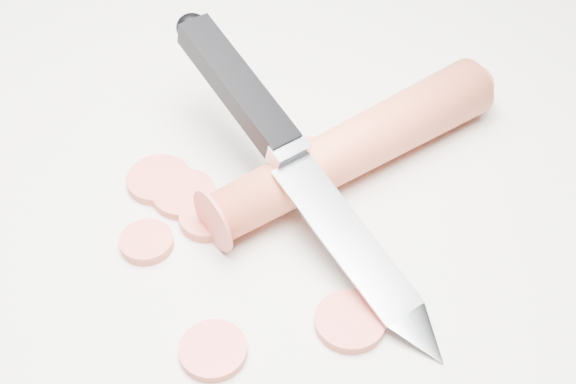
% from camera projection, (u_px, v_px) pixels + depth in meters
% --- Properties ---
extents(ground, '(2.40, 2.40, 0.00)m').
position_uv_depth(ground, '(290.00, 196.00, 0.49)').
color(ground, beige).
rests_on(ground, ground).
extents(carrot, '(0.13, 0.20, 0.03)m').
position_uv_depth(carrot, '(353.00, 148.00, 0.49)').
color(carrot, '#DA5434').
rests_on(carrot, ground).
extents(carrot_slice_0, '(0.04, 0.04, 0.01)m').
position_uv_depth(carrot_slice_0, '(184.00, 194.00, 0.49)').
color(carrot_slice_0, '#DC4F42').
rests_on(carrot_slice_0, ground).
extents(carrot_slice_1, '(0.03, 0.03, 0.01)m').
position_uv_depth(carrot_slice_1, '(147.00, 242.00, 0.46)').
color(carrot_slice_1, '#DC4F42').
rests_on(carrot_slice_1, ground).
extents(carrot_slice_2, '(0.03, 0.03, 0.01)m').
position_uv_depth(carrot_slice_2, '(300.00, 178.00, 0.50)').
color(carrot_slice_2, '#DC4F42').
rests_on(carrot_slice_2, ground).
extents(carrot_slice_3, '(0.03, 0.03, 0.01)m').
position_uv_depth(carrot_slice_3, '(246.00, 207.00, 0.48)').
color(carrot_slice_3, '#DC4F42').
rests_on(carrot_slice_3, ground).
extents(carrot_slice_4, '(0.04, 0.04, 0.01)m').
position_uv_depth(carrot_slice_4, '(350.00, 321.00, 0.43)').
color(carrot_slice_4, '#DC4F42').
rests_on(carrot_slice_4, ground).
extents(carrot_slice_5, '(0.04, 0.04, 0.01)m').
position_uv_depth(carrot_slice_5, '(159.00, 180.00, 0.50)').
color(carrot_slice_5, '#DC4F42').
rests_on(carrot_slice_5, ground).
extents(carrot_slice_6, '(0.04, 0.04, 0.01)m').
position_uv_depth(carrot_slice_6, '(213.00, 350.00, 0.42)').
color(carrot_slice_6, '#DC4F42').
rests_on(carrot_slice_6, ground).
extents(carrot_slice_7, '(0.03, 0.03, 0.01)m').
position_uv_depth(carrot_slice_7, '(207.00, 219.00, 0.48)').
color(carrot_slice_7, '#DC4F42').
rests_on(carrot_slice_7, ground).
extents(carrot_slice_8, '(0.03, 0.03, 0.01)m').
position_uv_depth(carrot_slice_8, '(310.00, 158.00, 0.51)').
color(carrot_slice_8, '#DC4F42').
rests_on(carrot_slice_8, ground).
extents(kitchen_knife, '(0.24, 0.14, 0.08)m').
position_uv_depth(kitchen_knife, '(303.00, 168.00, 0.45)').
color(kitchen_knife, silver).
rests_on(kitchen_knife, ground).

